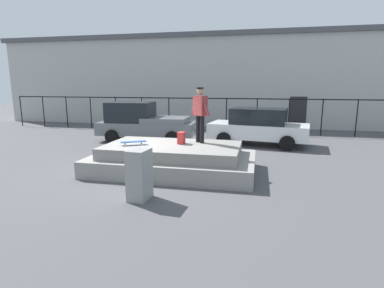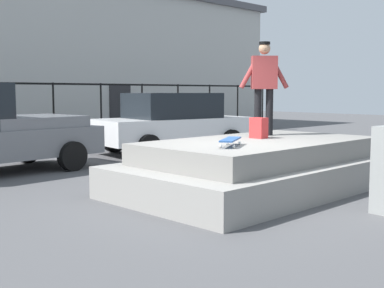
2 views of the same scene
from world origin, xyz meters
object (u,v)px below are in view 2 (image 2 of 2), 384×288
Objects in this scene: skateboard at (230,140)px; backpack at (259,128)px; car_white_sedan_mid at (172,122)px; skateboarder at (264,81)px.

backpack is at bearing 21.38° from skateboard.
skateboard is 0.17× the size of car_white_sedan_mid.
skateboard is 6.62m from car_white_sedan_mid.
skateboarder is 2.28× the size of skateboard.
skateboard is at bearing -124.74° from car_white_sedan_mid.
car_white_sedan_mid reaches higher than skateboard.
skateboard is at bearing -156.17° from skateboarder.
skateboard is 2.09× the size of backpack.
car_white_sedan_mid is (2.38, 4.89, -0.20)m from backpack.
skateboarder is 4.76× the size of backpack.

